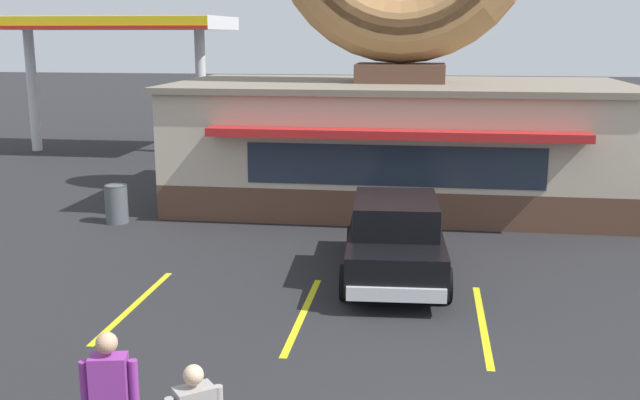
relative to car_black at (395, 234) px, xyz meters
name	(u,v)px	position (x,y,z in m)	size (l,w,h in m)	color
donut_shop_building	(400,68)	(-0.22, 6.74, 2.87)	(12.30, 6.75, 10.96)	brown
car_black	(395,234)	(0.00, 0.00, 0.00)	(2.17, 4.65, 1.60)	black
trash_bin	(116,203)	(-7.11, 3.33, -0.37)	(0.57, 0.57, 0.97)	#51565B
gas_station_canopy	(112,28)	(-11.68, 14.23, 3.99)	(9.00, 4.46, 5.30)	silver
parking_stripe_far_left	(135,305)	(-4.45, -2.20, -0.87)	(0.12, 3.60, 0.01)	yellow
parking_stripe_left	(303,314)	(-1.45, -2.20, -0.87)	(0.12, 3.60, 0.01)	yellow
parking_stripe_mid_left	(482,323)	(1.55, -2.20, -0.87)	(0.12, 3.60, 0.01)	yellow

